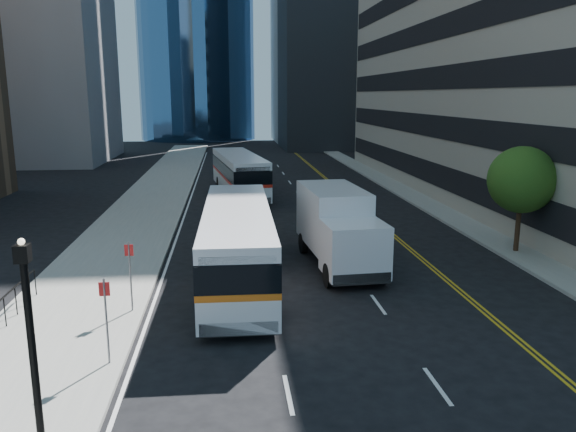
# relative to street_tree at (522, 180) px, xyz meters

# --- Properties ---
(ground) EXTENTS (160.00, 160.00, 0.00)m
(ground) POSITION_rel_street_tree_xyz_m (-9.00, -8.00, -3.64)
(ground) COLOR black
(ground) RESTS_ON ground
(sidewalk_west) EXTENTS (5.00, 90.00, 0.15)m
(sidewalk_west) POSITION_rel_street_tree_xyz_m (-19.50, 17.00, -3.57)
(sidewalk_west) COLOR gray
(sidewalk_west) RESTS_ON ground
(sidewalk_east) EXTENTS (2.00, 90.00, 0.15)m
(sidewalk_east) POSITION_rel_street_tree_xyz_m (-0.00, 17.00, -3.57)
(sidewalk_east) COLOR gray
(sidewalk_east) RESTS_ON ground
(midrise_west) EXTENTS (18.00, 18.00, 35.00)m
(midrise_west) POSITION_rel_street_tree_xyz_m (-37.00, 44.00, 13.86)
(midrise_west) COLOR gray
(midrise_west) RESTS_ON ground
(street_tree) EXTENTS (3.20, 3.20, 5.10)m
(street_tree) POSITION_rel_street_tree_xyz_m (0.00, 0.00, 0.00)
(street_tree) COLOR #332114
(street_tree) RESTS_ON sidewalk_east
(lamp_post) EXTENTS (0.28, 0.28, 4.56)m
(lamp_post) POSITION_rel_street_tree_xyz_m (-18.00, -14.00, -0.92)
(lamp_post) COLOR black
(lamp_post) RESTS_ON sidewalk_west
(bus_front) EXTENTS (2.83, 12.20, 3.14)m
(bus_front) POSITION_rel_street_tree_xyz_m (-13.62, -2.95, -1.93)
(bus_front) COLOR silver
(bus_front) RESTS_ON ground
(bus_rear) EXTENTS (4.28, 12.39, 3.13)m
(bus_rear) POSITION_rel_street_tree_xyz_m (-13.10, 18.18, -1.93)
(bus_rear) COLOR white
(bus_rear) RESTS_ON ground
(box_truck) EXTENTS (2.96, 7.34, 3.44)m
(box_truck) POSITION_rel_street_tree_xyz_m (-9.07, -1.03, -1.83)
(box_truck) COLOR silver
(box_truck) RESTS_ON ground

